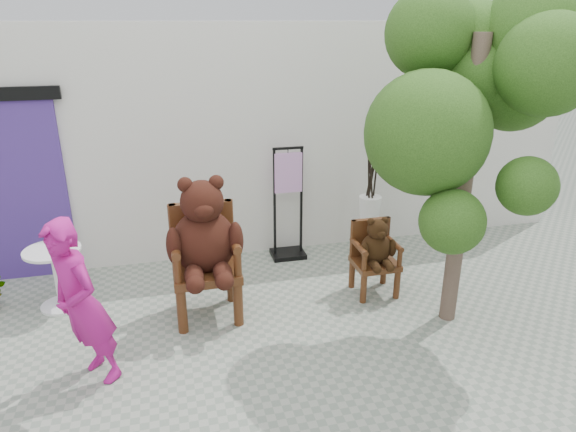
% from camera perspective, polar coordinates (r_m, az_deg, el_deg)
% --- Properties ---
extents(ground_plane, '(60.00, 60.00, 0.00)m').
position_cam_1_polar(ground_plane, '(5.01, 3.35, -16.09)').
color(ground_plane, gray).
rests_on(ground_plane, ground).
extents(back_wall, '(9.00, 1.00, 3.00)m').
position_cam_1_polar(back_wall, '(7.17, -3.81, 8.75)').
color(back_wall, silver).
rests_on(back_wall, ground).
extents(doorway, '(1.40, 0.11, 2.33)m').
position_cam_1_polar(doorway, '(6.87, -28.31, 2.80)').
color(doorway, '#452A7F').
rests_on(doorway, ground).
extents(chair_big, '(0.78, 0.83, 1.57)m').
position_cam_1_polar(chair_big, '(5.37, -9.28, -2.74)').
color(chair_big, '#3F1F0D').
rests_on(chair_big, ground).
extents(chair_small, '(0.49, 0.51, 0.95)m').
position_cam_1_polar(chair_small, '(5.98, 9.68, -3.64)').
color(chair_small, '#3F1F0D').
rests_on(chair_small, ground).
extents(person, '(0.65, 0.68, 1.56)m').
position_cam_1_polar(person, '(4.70, -22.00, -9.07)').
color(person, '#AF1579').
rests_on(person, ground).
extents(cafe_table, '(0.60, 0.60, 0.70)m').
position_cam_1_polar(cafe_table, '(6.19, -24.41, -5.61)').
color(cafe_table, white).
rests_on(cafe_table, ground).
extents(display_stand, '(0.45, 0.35, 1.51)m').
position_cam_1_polar(display_stand, '(6.79, 0.01, 0.00)').
color(display_stand, black).
rests_on(display_stand, ground).
extents(stool_bucket, '(0.32, 0.32, 1.45)m').
position_cam_1_polar(stool_bucket, '(6.96, 9.06, 0.79)').
color(stool_bucket, white).
rests_on(stool_bucket, ground).
extents(tree, '(2.21, 1.73, 3.43)m').
position_cam_1_polar(tree, '(5.18, 21.08, 13.68)').
color(tree, '#48362B').
rests_on(tree, ground).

